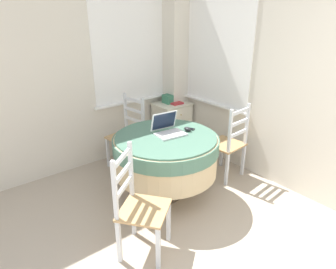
% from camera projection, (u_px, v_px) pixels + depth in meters
% --- Properties ---
extents(corner_room_shell, '(4.20, 5.26, 2.55)m').
position_uv_depth(corner_room_shell, '(195.00, 79.00, 3.19)').
color(corner_room_shell, beige).
rests_on(corner_room_shell, ground_plane).
extents(round_dining_table, '(1.13, 1.13, 0.73)m').
position_uv_depth(round_dining_table, '(166.00, 152.00, 3.23)').
color(round_dining_table, '#4C3D2D').
rests_on(round_dining_table, ground_plane).
extents(laptop, '(0.33, 0.30, 0.22)m').
position_uv_depth(laptop, '(168.00, 129.00, 3.20)').
color(laptop, silver).
rests_on(laptop, round_dining_table).
extents(computer_mouse, '(0.06, 0.09, 0.05)m').
position_uv_depth(computer_mouse, '(188.00, 129.00, 3.28)').
color(computer_mouse, black).
rests_on(computer_mouse, round_dining_table).
extents(cell_phone, '(0.09, 0.12, 0.01)m').
position_uv_depth(cell_phone, '(189.00, 129.00, 3.34)').
color(cell_phone, black).
rests_on(cell_phone, round_dining_table).
extents(dining_chair_near_back_window, '(0.44, 0.45, 0.95)m').
position_uv_depth(dining_chair_near_back_window, '(128.00, 135.00, 3.93)').
color(dining_chair_near_back_window, tan).
rests_on(dining_chair_near_back_window, ground_plane).
extents(dining_chair_near_right_window, '(0.43, 0.42, 0.95)m').
position_uv_depth(dining_chair_near_right_window, '(229.00, 144.00, 3.67)').
color(dining_chair_near_right_window, tan).
rests_on(dining_chair_near_right_window, ground_plane).
extents(dining_chair_camera_near, '(0.55, 0.55, 0.95)m').
position_uv_depth(dining_chair_camera_near, '(139.00, 207.00, 2.49)').
color(dining_chair_camera_near, tan).
rests_on(dining_chair_camera_near, ground_plane).
extents(corner_cabinet, '(0.51, 0.43, 0.68)m').
position_uv_depth(corner_cabinet, '(172.00, 124.00, 4.58)').
color(corner_cabinet, silver).
rests_on(corner_cabinet, ground_plane).
extents(storage_box, '(0.16, 0.15, 0.13)m').
position_uv_depth(storage_box, '(169.00, 99.00, 4.44)').
color(storage_box, '#387A5B').
rests_on(storage_box, corner_cabinet).
extents(book_on_cabinet, '(0.17, 0.25, 0.02)m').
position_uv_depth(book_on_cabinet, '(174.00, 102.00, 4.45)').
color(book_on_cabinet, '#BC3338').
rests_on(book_on_cabinet, corner_cabinet).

